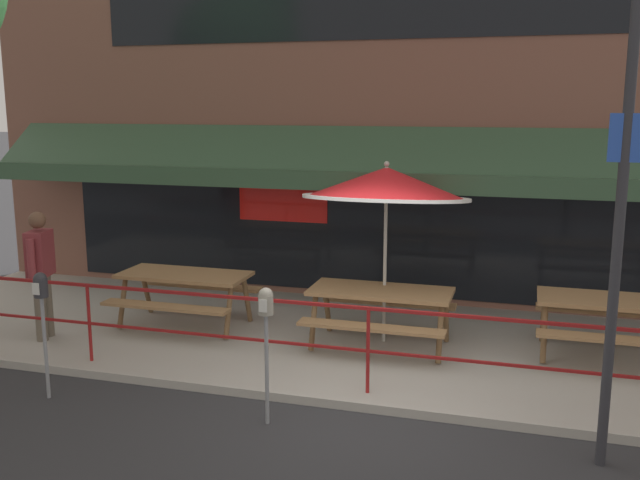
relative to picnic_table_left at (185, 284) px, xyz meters
The scene contains 12 objects.
ground_plane 3.60m from the picnic_table_left, 32.30° to the right, with size 120.00×120.00×0.00m, color #2D2D30.
patio_deck 3.05m from the picnic_table_left, ahead, with size 15.00×4.00×0.10m, color #ADA89E.
restaurant_building 4.67m from the picnic_table_left, 38.13° to the left, with size 15.00×1.60×6.91m.
patio_railing 3.38m from the picnic_table_left, 27.99° to the right, with size 13.84×0.04×0.97m.
picnic_table_left is the anchor object (origin of this frame).
picnic_table_centre 2.81m from the picnic_table_left, ahead, with size 1.80×1.42×0.76m.
picnic_table_right 5.62m from the picnic_table_left, ahead, with size 1.80×1.42×0.76m.
patio_umbrella_centre 3.18m from the picnic_table_left, ahead, with size 2.14×2.14×2.40m.
pedestrian_walking 1.89m from the picnic_table_left, 146.87° to the right, with size 0.33×0.60×1.71m.
parking_meter_near 2.56m from the picnic_table_left, 99.33° to the right, with size 0.15×0.16×1.42m.
parking_meter_far 3.24m from the picnic_table_left, 48.49° to the right, with size 0.15×0.16×1.42m.
street_sign_pole 5.95m from the picnic_table_left, 23.80° to the right, with size 0.28×0.09×4.05m.
Camera 1 is at (1.57, -6.84, 3.20)m, focal length 40.00 mm.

